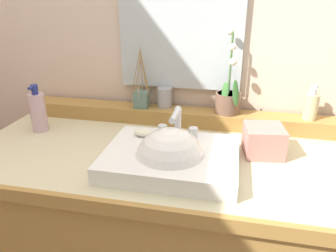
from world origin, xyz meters
The scene contains 12 objects.
wall_back centered at (0.00, 0.44, 1.36)m, with size 3.34×0.20×2.73m, color beige.
vanity_cabinet centered at (0.00, 0.00, 0.44)m, with size 1.42×0.67×0.88m.
back_ledge centered at (0.00, 0.27, 0.91)m, with size 1.34×0.10×0.06m, color #A6793B.
sink_basin centered at (0.04, -0.11, 0.90)m, with size 0.43×0.33×0.26m.
soap_bar centered at (-0.08, -0.01, 0.94)m, with size 0.07×0.04×0.02m, color beige.
potted_plant centered at (0.21, 0.27, 1.00)m, with size 0.10×0.11×0.34m.
soap_dispenser centered at (0.53, 0.26, 1.00)m, with size 0.05×0.06×0.14m.
tumbler_cup centered at (-0.06, 0.29, 0.98)m, with size 0.06×0.06×0.09m, color #9D9BA1.
reed_diffuser centered at (-0.16, 0.26, 0.98)m, with size 0.08×0.10×0.26m.
lotion_bottle centered at (-0.54, 0.07, 0.96)m, with size 0.06×0.07×0.19m.
tissue_box centered at (0.34, 0.05, 0.93)m, with size 0.13×0.13×0.10m, color tan.
mirror centered at (-0.01, 0.33, 1.32)m, with size 0.51×0.02×0.61m, color silver.
Camera 1 is at (0.22, -1.00, 1.41)m, focal length 34.17 mm.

